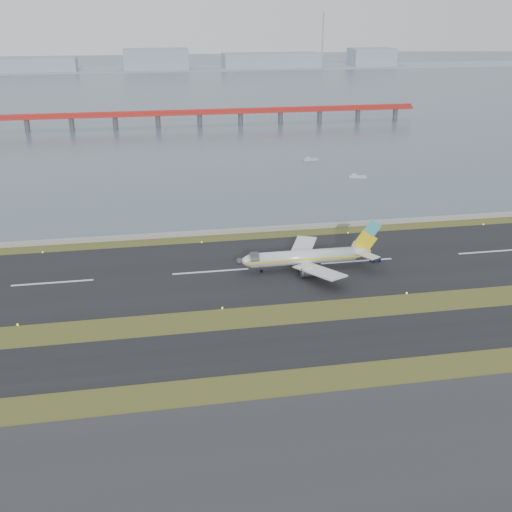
% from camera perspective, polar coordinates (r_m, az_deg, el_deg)
% --- Properties ---
extents(ground, '(1000.00, 1000.00, 0.00)m').
position_cam_1_polar(ground, '(141.37, -2.60, -6.03)').
color(ground, '#3D4719').
rests_on(ground, ground).
extents(apron_strip, '(1000.00, 50.00, 0.10)m').
position_cam_1_polar(apron_strip, '(96.48, 2.38, -20.91)').
color(apron_strip, '#2D2D30').
rests_on(apron_strip, ground).
extents(taxiway_strip, '(1000.00, 18.00, 0.10)m').
position_cam_1_polar(taxiway_strip, '(130.90, -1.84, -8.39)').
color(taxiway_strip, black).
rests_on(taxiway_strip, ground).
extents(runway_strip, '(1000.00, 45.00, 0.10)m').
position_cam_1_polar(runway_strip, '(168.37, -4.05, -1.40)').
color(runway_strip, black).
rests_on(runway_strip, ground).
extents(seawall, '(1000.00, 2.50, 1.00)m').
position_cam_1_polar(seawall, '(196.12, -5.09, 2.05)').
color(seawall, '#999893').
rests_on(seawall, ground).
extents(bay_water, '(1400.00, 800.00, 1.30)m').
position_cam_1_polar(bay_water, '(588.33, -9.19, 14.70)').
color(bay_water, '#485B68').
rests_on(bay_water, ground).
extents(red_pier, '(260.00, 5.00, 10.20)m').
position_cam_1_polar(red_pier, '(380.68, -5.04, 12.51)').
color(red_pier, red).
rests_on(red_pier, ground).
extents(far_shoreline, '(1400.00, 80.00, 60.50)m').
position_cam_1_polar(far_shoreline, '(747.44, -8.58, 16.55)').
color(far_shoreline, '#98A2B4').
rests_on(far_shoreline, ground).
extents(airliner, '(38.52, 32.89, 12.80)m').
position_cam_1_polar(airliner, '(169.01, 4.65, -0.08)').
color(airliner, white).
rests_on(airliner, ground).
extents(pushback_tug, '(2.95, 2.00, 1.75)m').
position_cam_1_polar(pushback_tug, '(177.44, 10.54, -0.23)').
color(pushback_tug, '#121A34').
rests_on(pushback_tug, ground).
extents(workboat_near, '(7.40, 3.81, 1.72)m').
position_cam_1_polar(workboat_near, '(265.23, 8.96, 7.00)').
color(workboat_near, '#B7B8BC').
rests_on(workboat_near, ground).
extents(workboat_far, '(6.89, 2.97, 1.62)m').
position_cam_1_polar(workboat_far, '(293.53, 4.82, 8.55)').
color(workboat_far, '#B7B8BC').
rests_on(workboat_far, ground).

